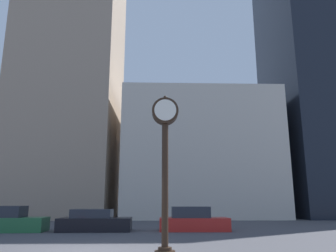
{
  "coord_description": "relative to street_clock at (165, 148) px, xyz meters",
  "views": [
    {
      "loc": [
        2.31,
        -10.92,
        1.61
      ],
      "look_at": [
        2.97,
        10.8,
        6.62
      ],
      "focal_mm": 35.0,
      "sensor_mm": 36.0,
      "label": 1
    }
  ],
  "objects": [
    {
      "name": "building_tall_tower",
      "position": [
        -9.88,
        24.2,
        14.68
      ],
      "size": [
        10.09,
        12.0,
        36.03
      ],
      "color": "gray",
      "rests_on": "ground_plane"
    },
    {
      "name": "building_storefront_row",
      "position": [
        4.03,
        24.2,
        2.88
      ],
      "size": [
        15.32,
        12.0,
        12.43
      ],
      "color": "beige",
      "rests_on": "ground_plane"
    },
    {
      "name": "street_clock",
      "position": [
        0.0,
        0.0,
        0.0
      ],
      "size": [
        0.89,
        0.64,
        5.15
      ],
      "color": "black",
      "rests_on": "ground_plane"
    },
    {
      "name": "building_glass_modern",
      "position": [
        18.91,
        24.2,
        12.58
      ],
      "size": [
        11.83,
        12.0,
        31.82
      ],
      "color": "black",
      "rests_on": "ground_plane"
    },
    {
      "name": "car_black",
      "position": [
        -3.71,
        8.21,
        -2.83
      ],
      "size": [
        3.97,
        1.94,
        1.19
      ],
      "rotation": [
        0.0,
        0.0,
        0.02
      ],
      "color": "black",
      "rests_on": "ground_plane"
    },
    {
      "name": "car_green",
      "position": [
        -8.64,
        7.99,
        -2.76
      ],
      "size": [
        4.56,
        2.02,
        1.36
      ],
      "rotation": [
        0.0,
        0.0,
        0.06
      ],
      "color": "#236038",
      "rests_on": "ground_plane"
    },
    {
      "name": "car_red",
      "position": [
        1.75,
        8.27,
        -2.78
      ],
      "size": [
        3.87,
        1.75,
        1.32
      ],
      "rotation": [
        0.0,
        0.0,
        -0.01
      ],
      "color": "red",
      "rests_on": "ground_plane"
    }
  ]
}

